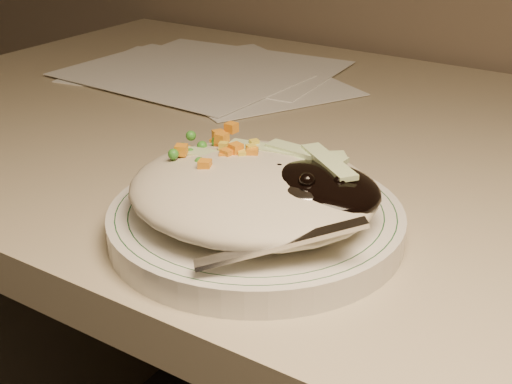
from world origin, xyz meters
The scene contains 5 objects.
desk centered at (0.00, 1.38, 0.54)m, with size 1.40×0.70×0.74m.
plate centered at (-0.07, 1.16, 0.75)m, with size 0.23×0.23×0.02m, color silver.
plate_rim centered at (-0.07, 1.16, 0.76)m, with size 0.22×0.22×0.00m.
meal centered at (-0.07, 1.16, 0.78)m, with size 0.20×0.19×0.05m.
papers centered at (-0.38, 1.50, 0.74)m, with size 0.41×0.32×0.00m.
Camera 1 is at (0.20, 0.75, 1.01)m, focal length 50.00 mm.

